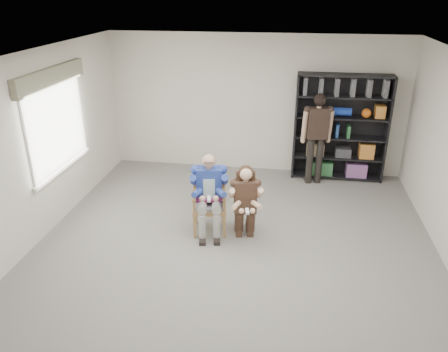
% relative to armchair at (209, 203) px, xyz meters
% --- Properties ---
extents(room_shell, '(6.00, 7.00, 2.80)m').
position_rel_armchair_xyz_m(room_shell, '(0.46, -0.78, 0.90)').
color(room_shell, white).
rests_on(room_shell, ground).
extents(floor, '(6.00, 7.00, 0.01)m').
position_rel_armchair_xyz_m(floor, '(0.46, -0.78, -0.50)').
color(floor, slate).
rests_on(floor, ground).
extents(window_left, '(0.16, 2.00, 1.75)m').
position_rel_armchair_xyz_m(window_left, '(-2.49, 0.22, 1.13)').
color(window_left, white).
rests_on(window_left, room_shell).
extents(armchair, '(0.67, 0.65, 1.00)m').
position_rel_armchair_xyz_m(armchair, '(0.00, 0.00, 0.00)').
color(armchair, '#9F6B3C').
rests_on(armchair, floor).
extents(seated_man, '(0.69, 0.87, 1.30)m').
position_rel_armchair_xyz_m(seated_man, '(0.00, 0.00, 0.15)').
color(seated_man, navy).
rests_on(seated_man, floor).
extents(kneeling_woman, '(0.63, 0.88, 1.19)m').
position_rel_armchair_xyz_m(kneeling_woman, '(0.58, -0.12, 0.09)').
color(kneeling_woman, '#38241B').
rests_on(kneeling_woman, floor).
extents(bookshelf, '(1.80, 0.38, 2.10)m').
position_rel_armchair_xyz_m(bookshelf, '(2.16, 2.50, 0.55)').
color(bookshelf, black).
rests_on(bookshelf, floor).
extents(standing_man, '(0.60, 0.41, 1.79)m').
position_rel_armchair_xyz_m(standing_man, '(1.70, 2.16, 0.40)').
color(standing_man, black).
rests_on(standing_man, floor).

